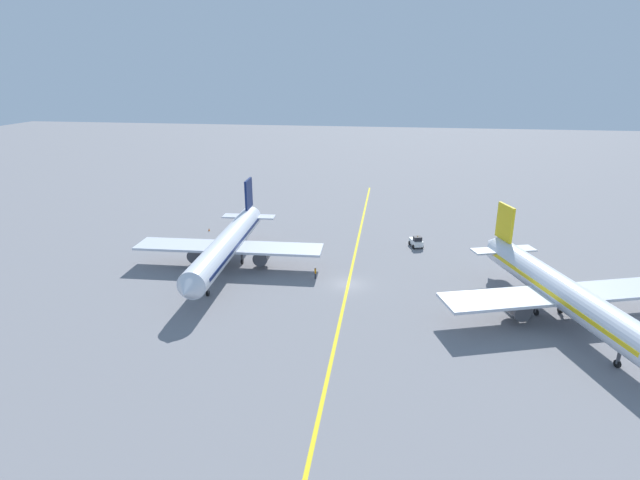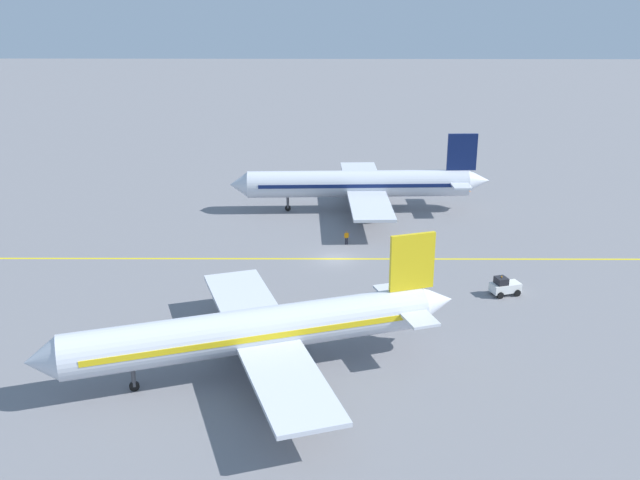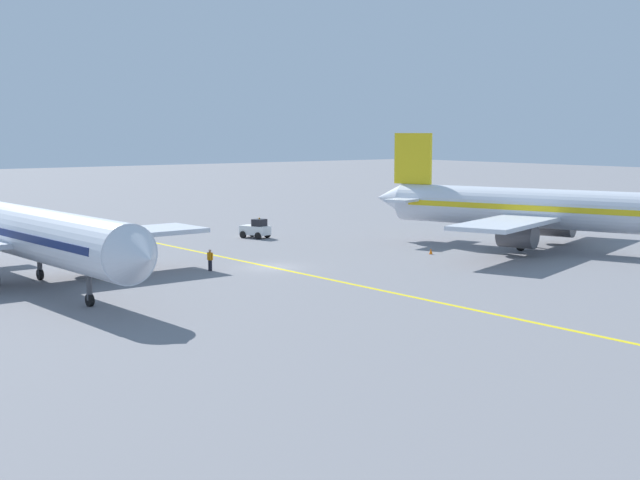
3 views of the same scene
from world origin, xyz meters
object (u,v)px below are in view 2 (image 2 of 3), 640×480
Objects in this scene: baggage_tug_white at (505,286)px; traffic_cone_near_nose at (469,190)px; traffic_cone_mid_apron at (313,315)px; airplane_adjacent_stand at (361,184)px; airplane_at_gate at (257,331)px; ground_crew_worker at (346,237)px.

traffic_cone_near_nose is (37.53, -3.15, -0.63)m from baggage_tug_white.
baggage_tug_white is 6.03× the size of traffic_cone_mid_apron.
airplane_adjacent_stand is 34.50m from traffic_cone_mid_apron.
airplane_at_gate is at bearing 123.29° from baggage_tug_white.
airplane_at_gate is 59.71m from traffic_cone_near_nose.
airplane_adjacent_stand is at bearing -9.64° from ground_crew_worker.
airplane_at_gate is at bearing 165.15° from ground_crew_worker.
airplane_adjacent_stand is at bearing 119.37° from traffic_cone_near_nose.
airplane_at_gate is 10.44× the size of baggage_tug_white.
baggage_tug_white is 20.24m from traffic_cone_mid_apron.
airplane_at_gate is 20.61× the size of ground_crew_worker.
airplane_adjacent_stand is 14.01m from ground_crew_worker.
baggage_tug_white is 1.97× the size of ground_crew_worker.
baggage_tug_white is at bearing -56.71° from airplane_at_gate.
ground_crew_worker is (-13.53, 2.30, -2.80)m from airplane_adjacent_stand.
traffic_cone_near_nose is at bearing -4.80° from baggage_tug_white.
traffic_cone_mid_apron is (-33.81, 5.95, -3.43)m from airplane_adjacent_stand.
airplane_at_gate reaches higher than traffic_cone_mid_apron.
baggage_tug_white is 6.03× the size of traffic_cone_near_nose.
traffic_cone_near_nose is (9.36, -16.63, -3.43)m from airplane_adjacent_stand.
ground_crew_worker reaches higher than traffic_cone_near_nose.
airplane_adjacent_stand is at bearing -13.26° from airplane_at_gate.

